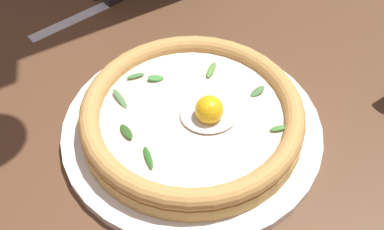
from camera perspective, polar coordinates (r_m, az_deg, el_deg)
name	(u,v)px	position (r m, az deg, el deg)	size (l,w,h in m)	color
ground_plane	(154,157)	(0.62, -4.25, -4.68)	(2.40, 2.40, 0.03)	brown
pizza_plate	(192,129)	(0.62, 0.00, -1.61)	(0.31, 0.31, 0.01)	white
pizza	(192,116)	(0.60, 0.03, -0.09)	(0.26, 0.26, 0.06)	tan
table_knife	(114,0)	(0.82, -8.73, 12.57)	(0.20, 0.13, 0.01)	silver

